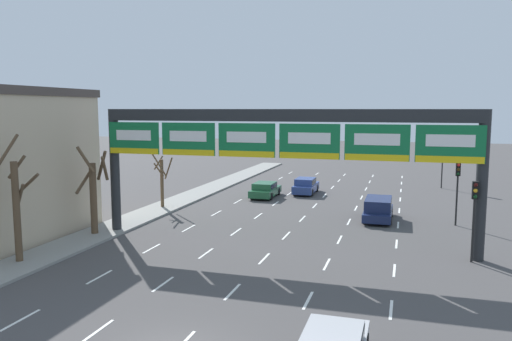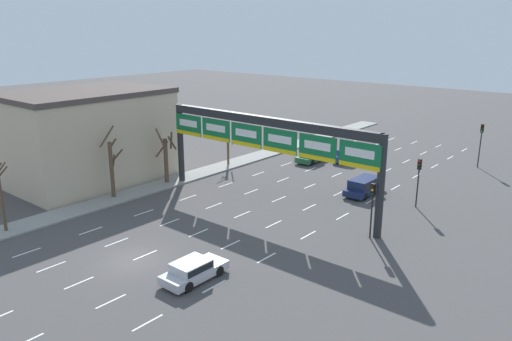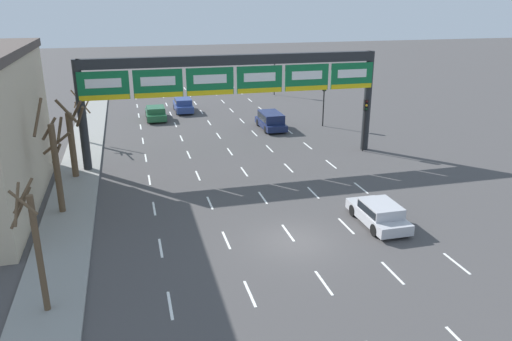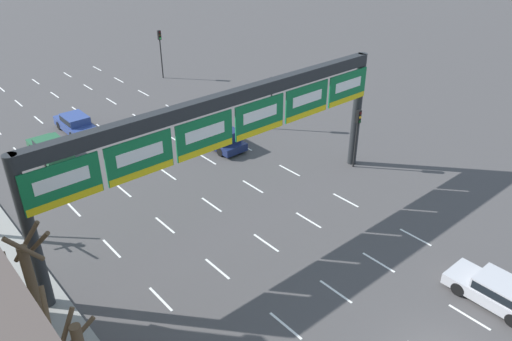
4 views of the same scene
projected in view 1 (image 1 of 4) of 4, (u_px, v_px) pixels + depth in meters
name	position (u px, v px, depth m)	size (l,w,h in m)	color
lane_dashes	(276.00, 246.00, 28.55)	(13.32, 67.00, 0.01)	white
sign_gantry	(278.00, 139.00, 28.19)	(21.99, 0.70, 7.81)	#232628
car_green	(265.00, 189.00, 44.33)	(1.92, 4.40, 1.34)	#235B38
suv_navy	(378.00, 208.00, 35.21)	(1.94, 4.64, 1.57)	#19234C
car_blue	(306.00, 185.00, 46.18)	(1.82, 4.30, 1.46)	navy
traffic_light_near_gantry	(458.00, 180.00, 33.26)	(0.30, 0.35, 4.28)	black
traffic_light_mid_block	(474.00, 205.00, 25.21)	(0.30, 0.35, 4.19)	black
traffic_light_far_end	(443.00, 154.00, 49.01)	(0.30, 0.35, 4.83)	black
tree_bare_closest	(94.00, 190.00, 30.67)	(2.00, 1.79, 5.44)	brown
tree_bare_second	(162.00, 178.00, 39.02)	(1.57, 1.66, 4.55)	brown
tree_bare_furthest	(17.00, 203.00, 25.06)	(1.80, 1.43, 6.41)	brown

